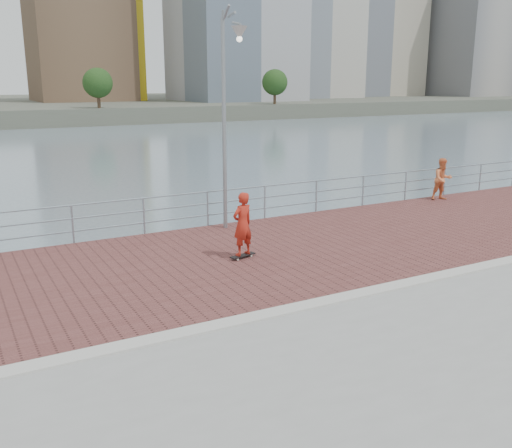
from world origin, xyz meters
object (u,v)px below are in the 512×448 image
guardrail (176,208)px  bystander (443,179)px  skateboarder (243,224)px  street_lamp (230,82)px

guardrail → bystander: 10.51m
guardrail → skateboarder: bearing=-83.1°
guardrail → street_lamp: bearing=-34.2°
skateboarder → bystander: skateboarder is taller
street_lamp → bystander: size_ratio=3.90×
skateboarder → bystander: bearing=-178.2°
guardrail → street_lamp: (1.40, -0.95, 3.71)m
bystander → guardrail: bearing=-170.2°
guardrail → street_lamp: street_lamp is taller
guardrail → bystander: bearing=-3.4°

